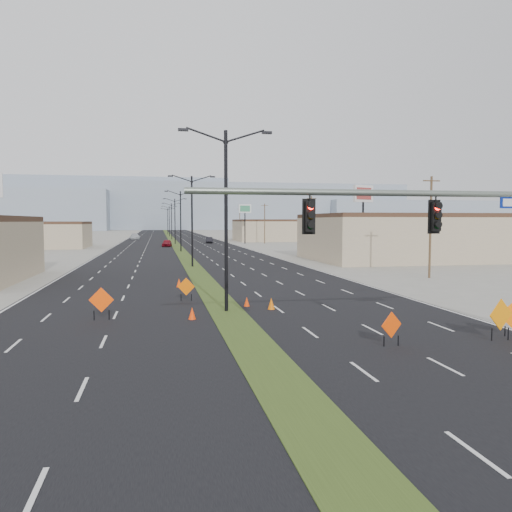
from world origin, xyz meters
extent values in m
plane|color=gray|center=(0.00, 0.00, 0.00)|extent=(600.00, 600.00, 0.00)
cube|color=black|center=(0.00, 100.00, 0.00)|extent=(25.00, 400.00, 0.02)
cube|color=#35491A|center=(0.00, 100.00, 0.00)|extent=(2.00, 400.00, 0.04)
cube|color=tan|center=(-32.00, 85.00, 2.25)|extent=(30.00, 14.00, 4.50)
cube|color=tan|center=(34.00, 45.00, 2.75)|extent=(36.00, 18.00, 5.50)
cube|color=tan|center=(38.00, 110.00, 2.50)|extent=(44.00, 16.00, 5.00)
cube|color=#8895A9|center=(40.00, 300.00, 14.00)|extent=(220.00, 50.00, 28.00)
cube|color=#8895A9|center=(180.00, 290.00, 9.00)|extent=(160.00, 50.00, 18.00)
cube|color=#8895A9|center=(-30.00, 320.00, 16.00)|extent=(140.00, 50.00, 32.00)
cylinder|color=slate|center=(5.20, 2.00, 6.10)|extent=(16.00, 0.24, 0.24)
cube|color=black|center=(1.70, 2.00, 5.22)|extent=(0.50, 0.28, 1.30)
sphere|color=#FF0C05|center=(1.70, 1.84, 5.57)|extent=(0.22, 0.22, 0.22)
cube|color=black|center=(6.70, 2.00, 5.22)|extent=(0.50, 0.28, 1.30)
sphere|color=#FF0C05|center=(6.70, 1.84, 5.57)|extent=(0.22, 0.22, 0.22)
cylinder|color=black|center=(0.00, 12.00, 5.00)|extent=(0.20, 0.20, 10.00)
cube|color=black|center=(-2.30, 12.00, 9.95)|extent=(0.55, 0.24, 0.14)
cube|color=black|center=(2.30, 12.00, 9.95)|extent=(0.55, 0.24, 0.14)
cylinder|color=black|center=(0.00, 40.00, 5.00)|extent=(0.20, 0.20, 10.00)
cube|color=black|center=(-2.30, 40.00, 9.95)|extent=(0.55, 0.24, 0.14)
cube|color=black|center=(2.30, 40.00, 9.95)|extent=(0.55, 0.24, 0.14)
cylinder|color=black|center=(0.00, 68.00, 5.00)|extent=(0.20, 0.20, 10.00)
cube|color=black|center=(-2.30, 68.00, 9.95)|extent=(0.55, 0.24, 0.14)
cube|color=black|center=(2.30, 68.00, 9.95)|extent=(0.55, 0.24, 0.14)
cylinder|color=black|center=(0.00, 96.00, 5.00)|extent=(0.20, 0.20, 10.00)
cube|color=black|center=(-2.30, 96.00, 9.95)|extent=(0.55, 0.24, 0.14)
cube|color=black|center=(2.30, 96.00, 9.95)|extent=(0.55, 0.24, 0.14)
cylinder|color=black|center=(0.00, 124.00, 5.00)|extent=(0.20, 0.20, 10.00)
cube|color=black|center=(-2.30, 124.00, 9.95)|extent=(0.55, 0.24, 0.14)
cube|color=black|center=(2.30, 124.00, 9.95)|extent=(0.55, 0.24, 0.14)
cylinder|color=black|center=(0.00, 152.00, 5.00)|extent=(0.20, 0.20, 10.00)
cube|color=black|center=(-2.30, 152.00, 9.95)|extent=(0.55, 0.24, 0.14)
cube|color=black|center=(2.30, 152.00, 9.95)|extent=(0.55, 0.24, 0.14)
cylinder|color=black|center=(0.00, 180.00, 5.00)|extent=(0.20, 0.20, 10.00)
cube|color=black|center=(-2.30, 180.00, 9.95)|extent=(0.55, 0.24, 0.14)
cube|color=black|center=(2.30, 180.00, 9.95)|extent=(0.55, 0.24, 0.14)
cylinder|color=#4C3823|center=(20.00, 25.00, 4.50)|extent=(0.20, 0.20, 9.00)
cube|color=#4C3823|center=(20.00, 25.00, 8.60)|extent=(1.60, 0.10, 0.10)
cylinder|color=#4C3823|center=(20.00, 60.00, 4.50)|extent=(0.20, 0.20, 9.00)
cube|color=#4C3823|center=(20.00, 60.00, 8.60)|extent=(1.60, 0.10, 0.10)
cylinder|color=#4C3823|center=(20.00, 95.00, 4.50)|extent=(0.20, 0.20, 9.00)
cube|color=#4C3823|center=(20.00, 95.00, 8.60)|extent=(1.60, 0.10, 0.10)
cylinder|color=#4C3823|center=(20.00, 130.00, 4.50)|extent=(0.20, 0.20, 9.00)
cube|color=#4C3823|center=(20.00, 130.00, 8.60)|extent=(1.60, 0.10, 0.10)
imported|color=maroon|center=(-2.00, 84.79, 0.71)|extent=(2.22, 4.37, 1.43)
imported|color=black|center=(7.88, 99.53, 0.69)|extent=(1.73, 4.28, 1.38)
imported|color=silver|center=(-9.95, 125.43, 0.82)|extent=(2.88, 5.85, 1.64)
cube|color=#FF4605|center=(-6.58, 10.79, 1.06)|extent=(1.26, 0.22, 1.27)
cylinder|color=black|center=(-6.95, 10.79, 0.26)|extent=(0.05, 0.05, 0.53)
cylinder|color=black|center=(-6.21, 10.79, 0.26)|extent=(0.05, 0.05, 0.53)
cube|color=#E55D04|center=(-2.00, 16.11, 0.93)|extent=(1.07, 0.40, 1.12)
cylinder|color=black|center=(-2.33, 16.11, 0.23)|extent=(0.05, 0.05, 0.46)
cylinder|color=black|center=(-1.67, 16.11, 0.23)|extent=(0.05, 0.05, 0.46)
cube|color=#EB3F04|center=(5.48, 3.00, 0.88)|extent=(1.02, 0.38, 1.06)
cylinder|color=black|center=(5.17, 3.00, 0.22)|extent=(0.05, 0.05, 0.44)
cylinder|color=black|center=(5.79, 3.00, 0.22)|extent=(0.05, 0.05, 0.44)
cube|color=orange|center=(10.43, 3.00, 1.12)|extent=(1.31, 0.39, 1.35)
cylinder|color=black|center=(10.04, 3.00, 0.28)|extent=(0.05, 0.05, 0.56)
cylinder|color=black|center=(10.83, 3.00, 0.28)|extent=(0.05, 0.05, 0.56)
cube|color=#FF6E05|center=(11.50, 3.65, 0.93)|extent=(1.07, 0.41, 1.12)
cylinder|color=black|center=(11.17, 3.65, 0.23)|extent=(0.05, 0.05, 0.47)
cone|color=#E36104|center=(2.60, 12.13, 0.34)|extent=(0.54, 0.54, 0.69)
cone|color=#FF3A05|center=(-2.04, 10.09, 0.32)|extent=(0.39, 0.39, 0.64)
cone|color=#EF3805|center=(1.41, 13.41, 0.29)|extent=(0.40, 0.40, 0.57)
cone|color=#FD4305|center=(-2.17, 22.91, 0.34)|extent=(0.47, 0.47, 0.68)
cylinder|color=black|center=(20.83, 41.79, 3.89)|extent=(0.24, 0.24, 7.78)
cube|color=white|center=(20.83, 41.79, 8.39)|extent=(2.97, 1.50, 2.05)
cube|color=#9D3634|center=(20.83, 41.59, 8.39)|extent=(2.29, 0.99, 1.43)
cylinder|color=black|center=(15.57, 95.52, 3.65)|extent=(0.24, 0.24, 7.31)
cube|color=white|center=(15.57, 95.52, 7.88)|extent=(2.90, 0.65, 1.92)
cube|color=#36885D|center=(15.57, 95.32, 7.88)|extent=(2.30, 0.29, 1.35)
camera|label=1|loc=(-3.70, -15.38, 5.05)|focal=35.00mm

